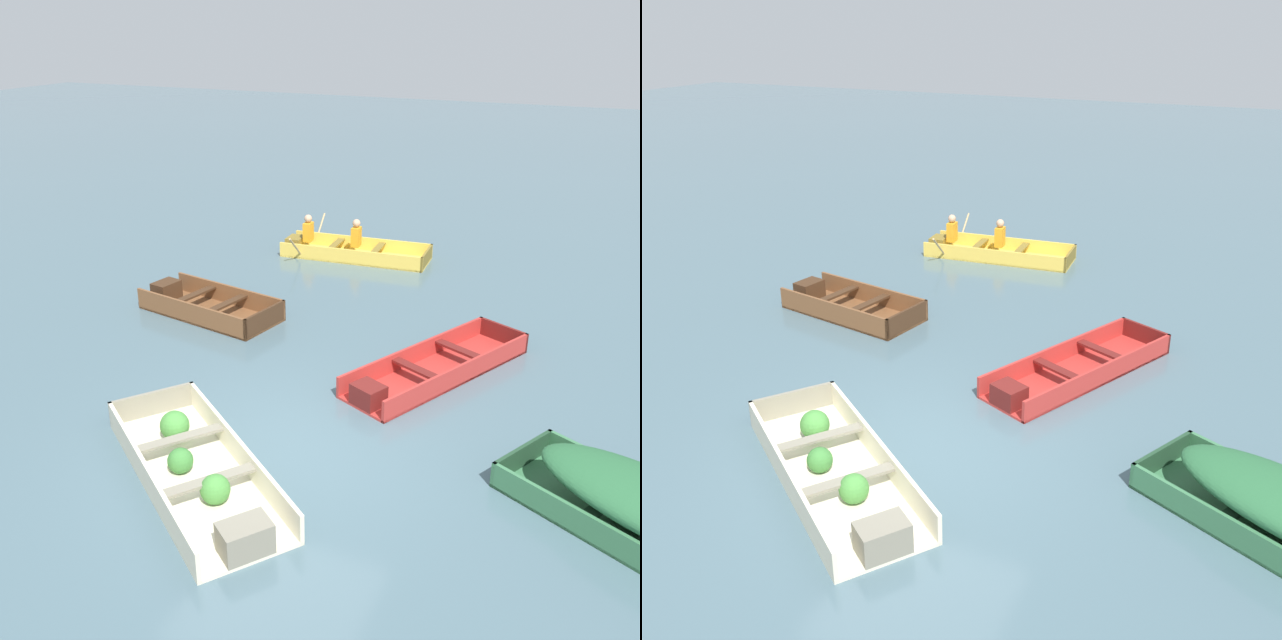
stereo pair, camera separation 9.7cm
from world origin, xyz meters
The scene contains 5 objects.
ground_plane centered at (0.00, 0.00, 0.00)m, with size 80.00×80.00×0.00m, color #47606B.
dinghy_cream_foreground centered at (-0.58, -0.89, 0.15)m, with size 3.42×2.96×0.43m.
skiff_red_mid_moored centered at (1.23, 2.88, 0.12)m, with size 2.29×3.50×0.34m.
skiff_wooden_brown_far_moored centered at (-3.38, 3.61, 0.14)m, with size 2.82×1.59×0.40m.
rowboat_yellow_with_crew centered at (-2.23, 7.83, 0.18)m, with size 3.42×2.32×0.90m.
Camera 1 is at (3.71, -6.76, 5.20)m, focal length 40.00 mm.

